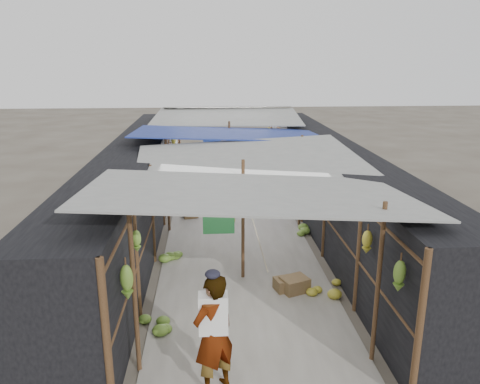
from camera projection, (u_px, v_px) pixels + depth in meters
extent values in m
plane|color=#6B6356|center=(257.00, 365.00, 7.22)|extent=(80.00, 80.00, 0.00)
cube|color=#9E998E|center=(234.00, 223.00, 13.45)|extent=(3.60, 16.00, 0.02)
cube|color=black|center=(137.00, 186.00, 12.96)|extent=(1.40, 15.00, 2.30)
cube|color=black|center=(328.00, 183.00, 13.32)|extent=(1.40, 15.00, 2.30)
cube|color=#816142|center=(295.00, 285.00, 9.44)|extent=(0.64, 0.58, 0.31)
cube|color=#816142|center=(286.00, 284.00, 9.50)|extent=(0.53, 0.46, 0.27)
cube|color=#816142|center=(190.00, 214.00, 13.86)|extent=(0.49, 0.43, 0.26)
cylinder|color=black|center=(277.00, 190.00, 16.56)|extent=(0.60, 0.60, 0.18)
imported|color=white|center=(214.00, 334.00, 6.45)|extent=(0.78, 0.73, 1.79)
imported|color=#223AAA|center=(217.00, 188.00, 13.87)|extent=(1.04, 0.95, 1.74)
imported|color=#514B46|center=(274.00, 191.00, 14.92)|extent=(0.47, 0.69, 0.99)
cylinder|color=brown|center=(134.00, 293.00, 6.74)|extent=(0.07, 0.07, 2.60)
cylinder|color=brown|center=(378.00, 285.00, 6.98)|extent=(0.07, 0.07, 2.60)
cylinder|color=brown|center=(243.00, 221.00, 9.74)|extent=(0.07, 0.07, 2.60)
cylinder|color=brown|center=(168.00, 185.00, 12.50)|extent=(0.07, 0.07, 2.60)
cylinder|color=brown|center=(300.00, 183.00, 12.74)|extent=(0.07, 0.07, 2.60)
cylinder|color=brown|center=(229.00, 161.00, 15.50)|extent=(0.07, 0.07, 2.60)
cylinder|color=brown|center=(180.00, 145.00, 18.25)|extent=(0.07, 0.07, 2.60)
cylinder|color=brown|center=(271.00, 144.00, 18.49)|extent=(0.07, 0.07, 2.60)
cube|color=gray|center=(252.00, 192.00, 7.49)|extent=(5.21, 3.19, 0.52)
cube|color=gray|center=(248.00, 159.00, 10.62)|extent=(5.23, 3.73, 0.50)
cube|color=navy|center=(228.00, 133.00, 13.73)|extent=(5.40, 3.60, 0.41)
cube|color=gray|center=(227.00, 116.00, 16.88)|extent=(5.37, 3.66, 0.27)
cube|color=gray|center=(227.00, 107.00, 19.16)|extent=(5.00, 1.99, 0.24)
cylinder|color=brown|center=(160.00, 154.00, 12.76)|extent=(0.06, 15.00, 0.06)
cylinder|color=brown|center=(305.00, 152.00, 13.02)|extent=(0.06, 15.00, 0.06)
cylinder|color=gray|center=(234.00, 153.00, 12.89)|extent=(0.02, 15.00, 0.02)
cube|color=#257136|center=(219.00, 216.00, 8.79)|extent=(0.60, 0.03, 0.70)
cube|color=silver|center=(257.00, 149.00, 14.95)|extent=(0.60, 0.03, 0.55)
cube|color=#AA1A1A|center=(267.00, 175.00, 11.73)|extent=(0.50, 0.03, 0.60)
cube|color=#1C2AB9|center=(233.00, 156.00, 14.03)|extent=(0.70, 0.03, 0.60)
cube|color=#1B1BB0|center=(246.00, 176.00, 11.73)|extent=(0.55, 0.03, 0.65)
cube|color=navy|center=(212.00, 139.00, 17.04)|extent=(0.65, 0.03, 0.60)
ellipsoid|color=olive|center=(127.00, 282.00, 6.60)|extent=(0.19, 0.16, 0.55)
ellipsoid|color=olive|center=(137.00, 241.00, 7.55)|extent=(0.15, 0.13, 0.38)
ellipsoid|color=#A59B2A|center=(151.00, 203.00, 9.53)|extent=(0.15, 0.13, 0.44)
ellipsoid|color=olive|center=(158.00, 193.00, 10.80)|extent=(0.15, 0.13, 0.40)
ellipsoid|color=olive|center=(162.00, 173.00, 11.96)|extent=(0.19, 0.16, 0.40)
ellipsoid|color=olive|center=(166.00, 162.00, 13.19)|extent=(0.19, 0.16, 0.42)
ellipsoid|color=#A59B2A|center=(171.00, 152.00, 14.92)|extent=(0.16, 0.13, 0.44)
ellipsoid|color=#A59B2A|center=(174.00, 141.00, 16.10)|extent=(0.16, 0.13, 0.39)
ellipsoid|color=olive|center=(177.00, 132.00, 18.07)|extent=(0.20, 0.17, 0.40)
ellipsoid|color=olive|center=(179.00, 131.00, 19.16)|extent=(0.20, 0.17, 0.45)
ellipsoid|color=olive|center=(399.00, 276.00, 6.39)|extent=(0.17, 0.15, 0.47)
ellipsoid|color=#A59B2A|center=(367.00, 242.00, 7.67)|extent=(0.17, 0.15, 0.41)
ellipsoid|color=#A59B2A|center=(335.00, 209.00, 9.62)|extent=(0.19, 0.16, 0.49)
ellipsoid|color=#A59B2A|center=(317.00, 188.00, 11.16)|extent=(0.18, 0.15, 0.47)
ellipsoid|color=#A59B2A|center=(308.00, 173.00, 12.14)|extent=(0.17, 0.14, 0.57)
ellipsoid|color=olive|center=(296.00, 163.00, 13.72)|extent=(0.14, 0.12, 0.51)
ellipsoid|color=olive|center=(287.00, 152.00, 15.23)|extent=(0.19, 0.16, 0.50)
ellipsoid|color=#A59B2A|center=(281.00, 145.00, 16.55)|extent=(0.14, 0.12, 0.58)
ellipsoid|color=#A59B2A|center=(273.00, 138.00, 18.43)|extent=(0.16, 0.14, 0.43)
ellipsoid|color=#A59B2A|center=(269.00, 133.00, 19.77)|extent=(0.19, 0.16, 0.46)
ellipsoid|color=olive|center=(174.00, 256.00, 10.91)|extent=(0.48, 0.41, 0.24)
ellipsoid|color=olive|center=(279.00, 203.00, 14.89)|extent=(0.45, 0.38, 0.23)
ellipsoid|color=olive|center=(299.00, 227.00, 12.61)|extent=(0.67, 0.57, 0.34)
ellipsoid|color=olive|center=(190.00, 180.00, 17.51)|extent=(0.65, 0.55, 0.32)
ellipsoid|color=#A59B2A|center=(326.00, 284.00, 9.44)|extent=(0.70, 0.59, 0.35)
ellipsoid|color=olive|center=(263.00, 185.00, 16.76)|extent=(0.71, 0.60, 0.35)
ellipsoid|color=#A59B2A|center=(222.00, 219.00, 13.24)|extent=(0.71, 0.60, 0.35)
ellipsoid|color=olive|center=(154.00, 324.00, 8.13)|extent=(0.45, 0.38, 0.22)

